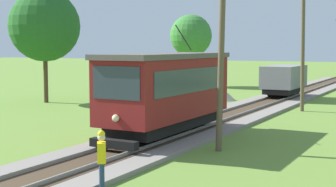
% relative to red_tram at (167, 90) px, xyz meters
% --- Properties ---
extents(red_tram, '(2.60, 8.54, 4.79)m').
position_rel_red_tram_xyz_m(red_tram, '(0.00, 0.00, 0.00)').
color(red_tram, maroon).
rests_on(red_tram, rail_right).
extents(freight_car, '(2.40, 5.20, 2.31)m').
position_rel_red_tram_xyz_m(freight_car, '(-0.00, 19.21, -0.64)').
color(freight_car, slate).
rests_on(freight_car, rail_right).
extents(utility_pole_near_tram, '(1.40, 0.60, 8.11)m').
position_rel_red_tram_xyz_m(utility_pole_near_tram, '(3.02, -1.12, 1.96)').
color(utility_pole_near_tram, brown).
rests_on(utility_pole_near_tram, ground).
extents(utility_pole_mid, '(1.40, 0.68, 8.50)m').
position_rel_red_tram_xyz_m(utility_pole_mid, '(3.02, 12.29, 2.15)').
color(utility_pole_mid, brown).
rests_on(utility_pole_mid, ground).
extents(gravel_pile, '(2.78, 2.78, 1.26)m').
position_rel_red_tram_xyz_m(gravel_pile, '(-4.28, 16.05, -1.56)').
color(gravel_pile, '#9E998E').
rests_on(gravel_pile, ground).
extents(track_worker, '(0.42, 0.45, 1.78)m').
position_rel_red_tram_xyz_m(track_worker, '(2.29, -8.10, -1.21)').
color(track_worker, navy).
rests_on(track_worker, ground).
extents(tree_right_near, '(5.19, 5.19, 8.21)m').
position_rel_red_tram_xyz_m(tree_right_near, '(-14.78, 8.52, 3.41)').
color(tree_right_near, '#4C3823').
rests_on(tree_right_near, ground).
extents(tree_right_far, '(4.32, 4.32, 7.39)m').
position_rel_red_tram_xyz_m(tree_right_far, '(-11.90, 27.06, 3.02)').
color(tree_right_far, '#4C3823').
rests_on(tree_right_far, ground).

